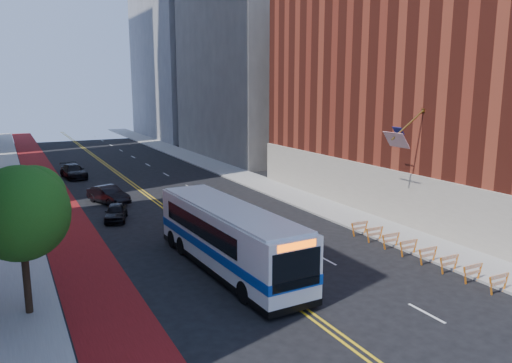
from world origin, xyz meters
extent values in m
plane|color=black|center=(0.00, 0.00, 0.00)|extent=(160.00, 160.00, 0.00)
cube|color=gray|center=(-12.00, 30.00, 0.07)|extent=(4.00, 140.00, 0.15)
cube|color=gray|center=(12.00, 30.00, 0.07)|extent=(4.00, 140.00, 0.15)
cube|color=#600E0D|center=(-8.10, 30.00, 0.00)|extent=(3.60, 140.00, 0.01)
cube|color=gold|center=(-0.18, 30.00, 0.00)|extent=(0.14, 140.00, 0.01)
cube|color=gold|center=(0.18, 30.00, 0.00)|extent=(0.14, 140.00, 0.01)
cube|color=silver|center=(4.80, -2.00, 0.01)|extent=(0.14, 2.20, 0.01)
cube|color=silver|center=(4.80, 6.00, 0.01)|extent=(0.14, 2.20, 0.01)
cube|color=silver|center=(4.80, 14.00, 0.01)|extent=(0.14, 2.20, 0.01)
cube|color=silver|center=(4.80, 22.00, 0.01)|extent=(0.14, 2.20, 0.01)
cube|color=silver|center=(4.80, 30.00, 0.01)|extent=(0.14, 2.20, 0.01)
cube|color=silver|center=(4.80, 38.00, 0.01)|extent=(0.14, 2.20, 0.01)
cube|color=silver|center=(4.80, 46.00, 0.01)|extent=(0.14, 2.20, 0.01)
cube|color=silver|center=(4.80, 54.00, 0.01)|extent=(0.14, 2.20, 0.01)
cube|color=silver|center=(4.80, 62.00, 0.01)|extent=(0.14, 2.20, 0.01)
cube|color=silver|center=(4.80, 70.00, 0.01)|extent=(0.14, 2.20, 0.01)
cube|color=silver|center=(4.80, 78.00, 0.01)|extent=(0.14, 2.20, 0.01)
cube|color=silver|center=(4.80, 86.00, 0.01)|extent=(0.14, 2.20, 0.01)
cube|color=maroon|center=(22.00, 12.00, 11.00)|extent=(16.00, 36.00, 22.00)
cube|color=#9E9384|center=(14.05, 12.00, 2.00)|extent=(0.50, 36.00, 4.00)
cube|color=black|center=(14.15, 6.00, 1.10)|extent=(0.35, 2.80, 2.20)
cube|color=black|center=(14.15, 13.00, 1.10)|extent=(0.35, 2.80, 2.20)
cube|color=black|center=(14.15, 20.00, 1.10)|extent=(0.35, 2.80, 2.20)
cube|color=#A57F33|center=(14.05, 8.00, 8.50)|extent=(0.25, 0.25, 0.25)
cylinder|color=#A57F33|center=(12.70, 8.00, 7.60)|extent=(2.85, 0.12, 2.05)
cube|color=#B21419|center=(11.70, 8.00, 6.60)|extent=(0.75, 1.90, 1.05)
cube|color=navy|center=(12.25, 8.45, 7.15)|extent=(0.39, 0.85, 0.52)
cube|color=slate|center=(23.00, 48.00, 20.00)|extent=(18.00, 26.00, 40.00)
cube|color=orange|center=(9.05, -2.00, 0.50)|extent=(0.32, 0.06, 0.99)
cube|color=orange|center=(10.15, -2.00, 0.50)|extent=(0.32, 0.06, 0.99)
cube|color=orange|center=(9.60, -2.00, 0.90)|extent=(1.25, 0.05, 0.22)
cube|color=orange|center=(9.60, -2.00, 0.55)|extent=(1.25, 0.05, 0.18)
cube|color=orange|center=(9.05, -0.45, 0.50)|extent=(0.32, 0.06, 0.99)
cube|color=orange|center=(10.15, -0.45, 0.50)|extent=(0.32, 0.06, 0.99)
cube|color=orange|center=(9.60, -0.45, 0.90)|extent=(1.25, 0.05, 0.22)
cube|color=orange|center=(9.60, -0.45, 0.55)|extent=(1.25, 0.05, 0.18)
cube|color=orange|center=(9.05, 1.10, 0.50)|extent=(0.32, 0.06, 0.99)
cube|color=orange|center=(10.15, 1.10, 0.50)|extent=(0.32, 0.06, 0.99)
cube|color=orange|center=(9.60, 1.10, 0.90)|extent=(1.25, 0.05, 0.22)
cube|color=orange|center=(9.60, 1.10, 0.55)|extent=(1.25, 0.05, 0.18)
cube|color=orange|center=(9.05, 2.65, 0.50)|extent=(0.32, 0.06, 0.99)
cube|color=orange|center=(10.15, 2.65, 0.50)|extent=(0.32, 0.06, 0.99)
cube|color=orange|center=(9.60, 2.65, 0.90)|extent=(1.25, 0.05, 0.22)
cube|color=orange|center=(9.60, 2.65, 0.55)|extent=(1.25, 0.05, 0.18)
cube|color=orange|center=(9.05, 4.20, 0.50)|extent=(0.32, 0.06, 0.99)
cube|color=orange|center=(10.15, 4.20, 0.50)|extent=(0.32, 0.06, 0.99)
cube|color=orange|center=(9.60, 4.20, 0.90)|extent=(1.25, 0.05, 0.22)
cube|color=orange|center=(9.60, 4.20, 0.55)|extent=(1.25, 0.05, 0.18)
cube|color=orange|center=(9.05, 5.75, 0.50)|extent=(0.32, 0.06, 0.99)
cube|color=orange|center=(10.15, 5.75, 0.50)|extent=(0.32, 0.06, 0.99)
cube|color=orange|center=(9.60, 5.75, 0.90)|extent=(1.25, 0.05, 0.22)
cube|color=orange|center=(9.60, 5.75, 0.55)|extent=(1.25, 0.05, 0.18)
cube|color=orange|center=(9.05, 7.30, 0.50)|extent=(0.32, 0.06, 0.99)
cube|color=orange|center=(10.15, 7.30, 0.50)|extent=(0.32, 0.06, 0.99)
cube|color=orange|center=(9.60, 7.30, 0.90)|extent=(1.25, 0.05, 0.22)
cube|color=orange|center=(9.60, 7.30, 0.55)|extent=(1.25, 0.05, 0.18)
cube|color=orange|center=(9.05, 8.85, 0.50)|extent=(0.32, 0.06, 0.99)
cube|color=orange|center=(10.15, 8.85, 0.50)|extent=(0.32, 0.06, 0.99)
cube|color=orange|center=(9.60, 8.85, 0.90)|extent=(1.25, 0.05, 0.22)
cube|color=orange|center=(9.60, 8.85, 0.55)|extent=(1.25, 0.05, 0.18)
cylinder|color=black|center=(-11.30, 6.00, 1.75)|extent=(0.32, 0.32, 3.20)
sphere|color=#17460F|center=(-11.30, 6.00, 4.75)|extent=(4.20, 4.20, 4.20)
sphere|color=#17460F|center=(-10.70, 6.40, 5.35)|extent=(2.80, 2.80, 2.80)
sphere|color=#17460F|center=(-11.80, 5.70, 5.15)|extent=(2.40, 2.40, 2.40)
cube|color=silver|center=(-1.00, 7.05, 1.97)|extent=(3.52, 13.42, 3.16)
cube|color=#083594|center=(-1.00, 7.05, 1.50)|extent=(3.56, 13.47, 0.50)
cube|color=black|center=(-1.04, 7.93, 2.49)|extent=(3.38, 9.44, 1.05)
cube|color=black|center=(-0.68, 0.44, 2.22)|extent=(2.54, 0.23, 1.77)
cube|color=black|center=(-1.32, 13.66, 2.44)|extent=(2.31, 0.22, 1.11)
cube|color=#FF5905|center=(-0.68, 0.43, 3.32)|extent=(2.02, 0.19, 0.33)
cube|color=silver|center=(-1.00, 7.05, 3.60)|extent=(3.34, 12.75, 0.13)
cube|color=black|center=(-1.00, 7.05, 0.39)|extent=(3.55, 13.46, 0.33)
cylinder|color=black|center=(-2.10, 2.74, 0.55)|extent=(0.39, 1.12, 1.11)
cylinder|color=black|center=(0.51, 2.86, 0.55)|extent=(0.39, 1.12, 1.11)
cylinder|color=black|center=(-2.49, 10.71, 0.55)|extent=(0.39, 1.12, 1.11)
cylinder|color=black|center=(0.13, 10.83, 0.55)|extent=(0.39, 1.12, 1.11)
cylinder|color=black|center=(-2.56, 12.30, 0.55)|extent=(0.39, 1.12, 1.11)
cylinder|color=black|center=(0.05, 12.43, 0.55)|extent=(0.39, 1.12, 1.11)
imported|color=black|center=(-4.47, 20.48, 0.65)|extent=(2.57, 4.09, 1.30)
imported|color=black|center=(-3.89, 26.46, 0.77)|extent=(3.18, 4.94, 1.54)
imported|color=black|center=(-4.98, 40.59, 0.75)|extent=(2.71, 5.41, 1.51)
camera|label=1|loc=(-11.72, -17.28, 10.23)|focal=35.00mm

